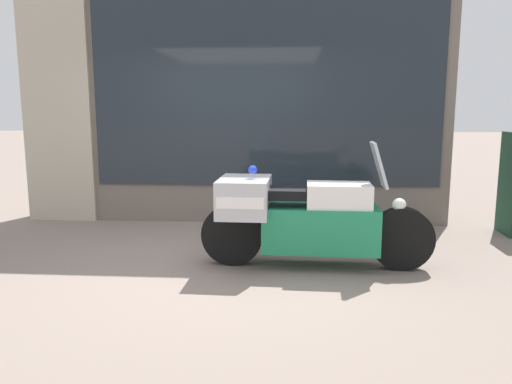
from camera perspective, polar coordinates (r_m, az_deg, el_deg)
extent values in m
plane|color=gray|center=(5.49, -4.77, -7.73)|extent=(60.00, 60.00, 0.00)
cube|color=#6B6056|center=(7.24, -2.52, 13.26)|extent=(6.04, 0.40, 4.19)
cube|color=#B2A893|center=(7.96, -21.30, 12.30)|extent=(0.99, 0.55, 4.19)
cube|color=#1E262D|center=(6.99, 1.14, 13.81)|extent=(4.81, 0.02, 3.19)
cube|color=slate|center=(7.33, 0.87, -1.08)|extent=(4.59, 0.30, 0.55)
cube|color=silver|center=(7.35, 0.95, 6.36)|extent=(4.59, 0.02, 1.37)
cube|color=beige|center=(7.21, 0.90, 11.70)|extent=(4.59, 0.30, 0.02)
cube|color=black|center=(7.50, -12.66, 11.70)|extent=(0.18, 0.04, 0.06)
cube|color=maroon|center=(7.31, -6.02, 11.93)|extent=(0.18, 0.04, 0.06)
cube|color=navy|center=(7.21, 0.90, 12.02)|extent=(0.18, 0.04, 0.06)
cube|color=#C68E19|center=(7.21, 7.92, 11.93)|extent=(0.18, 0.04, 0.06)
cube|color=#B7B2A8|center=(7.32, 14.82, 11.67)|extent=(0.18, 0.04, 0.06)
cube|color=orange|center=(7.42, -10.25, 2.10)|extent=(0.19, 0.03, 0.27)
cube|color=white|center=(7.20, 0.85, 2.03)|extent=(0.19, 0.04, 0.27)
cube|color=yellow|center=(7.26, 12.18, 1.88)|extent=(0.19, 0.03, 0.27)
cylinder|color=black|center=(5.29, 16.32, -5.14)|extent=(0.65, 0.16, 0.64)
cylinder|color=black|center=(5.25, -2.71, -4.86)|extent=(0.65, 0.16, 0.64)
cube|color=#1E8456|center=(5.18, 7.33, -4.16)|extent=(1.19, 0.50, 0.46)
cube|color=white|center=(5.12, 9.45, -0.53)|extent=(0.65, 0.44, 0.27)
cube|color=black|center=(5.10, 4.41, -0.17)|extent=(0.70, 0.37, 0.10)
cube|color=#B7B7BC|center=(5.15, -1.32, -0.52)|extent=(0.53, 0.75, 0.38)
cube|color=white|center=(5.15, -1.32, -0.52)|extent=(0.48, 0.76, 0.11)
cube|color=#B2BCC6|center=(5.11, 13.88, 3.03)|extent=(0.18, 0.33, 0.46)
sphere|color=white|center=(5.21, 16.03, -1.42)|extent=(0.14, 0.14, 0.14)
sphere|color=blue|center=(5.10, -0.38, 2.57)|extent=(0.09, 0.09, 0.09)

